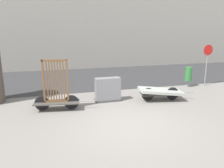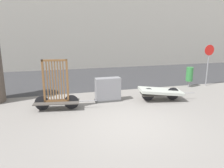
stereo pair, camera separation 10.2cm
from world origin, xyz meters
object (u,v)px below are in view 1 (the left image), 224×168
bike_cart_with_bedframe (57,94)px  sign_post (207,58)px  bike_cart_with_mattress (160,92)px  utility_cabinet (108,90)px  trash_bin (189,74)px

bike_cart_with_bedframe → sign_post: sign_post is taller
bike_cart_with_mattress → utility_cabinet: 2.31m
utility_cabinet → sign_post: size_ratio=0.49×
bike_cart_with_mattress → utility_cabinet: size_ratio=2.23×
bike_cart_with_mattress → sign_post: sign_post is taller
bike_cart_with_bedframe → trash_bin: size_ratio=2.23×
bike_cart_with_bedframe → bike_cart_with_mattress: bike_cart_with_bedframe is taller
utility_cabinet → sign_post: 6.15m
trash_bin → sign_post: (1.09, -0.01, 0.81)m
bike_cart_with_mattress → utility_cabinet: (-2.25, 0.53, 0.08)m
trash_bin → sign_post: sign_post is taller
trash_bin → bike_cart_with_mattress: bearing=-146.1°
bike_cart_with_bedframe → trash_bin: bike_cart_with_bedframe is taller
trash_bin → sign_post: 1.36m
sign_post → bike_cart_with_bedframe: bearing=-167.9°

